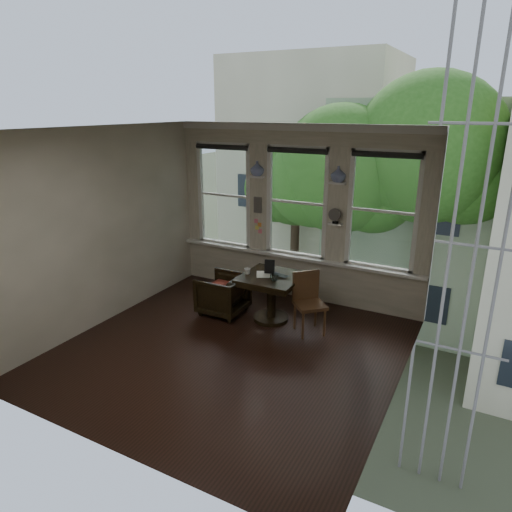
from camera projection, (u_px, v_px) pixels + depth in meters
The scene contains 25 objects.
ground at pixel (231, 350), 6.41m from camera, with size 4.50×4.50×0.00m, color black.
ceiling at pixel (227, 129), 5.47m from camera, with size 4.50×4.50×0.00m, color silver.
wall_back at pixel (297, 214), 7.83m from camera, with size 4.50×4.50×0.00m, color beige.
wall_front at pixel (98, 314), 4.05m from camera, with size 4.50×4.50×0.00m, color beige.
wall_left at pixel (103, 227), 6.95m from camera, with size 4.50×4.50×0.00m, color beige.
wall_right at pixel (407, 277), 4.94m from camera, with size 4.50×4.50×0.00m, color beige.
window_left at pixel (225, 195), 8.41m from camera, with size 1.10×0.12×1.90m, color white, non-canonical shape.
window_center at pixel (297, 202), 7.77m from camera, with size 1.10×0.12×1.90m, color white, non-canonical shape.
window_right at pixel (383, 211), 7.12m from camera, with size 1.10×0.12×1.90m, color white, non-canonical shape.
shelf_left at pixel (257, 177), 7.88m from camera, with size 0.26×0.16×0.03m, color white.
shelf_right at pixel (338, 183), 7.23m from camera, with size 0.26×0.16×0.03m, color white.
intercom at pixel (258, 205), 8.06m from camera, with size 0.14×0.06×0.28m, color #59544F.
sticky_notes at pixel (258, 224), 8.18m from camera, with size 0.16×0.01×0.24m, color pink, non-canonical shape.
desk_fan at pixel (335, 218), 7.39m from camera, with size 0.20×0.20×0.24m, color #59544F, non-canonical shape.
vase_left at pixel (257, 169), 7.84m from camera, with size 0.24×0.24×0.25m, color silver.
vase_right at pixel (338, 174), 7.19m from camera, with size 0.24×0.24×0.25m, color silver.
table at pixel (271, 298), 7.20m from camera, with size 0.90×0.90×0.75m, color black, non-canonical shape.
armchair_left at pixel (223, 294), 7.47m from camera, with size 0.70×0.72×0.66m, color black.
cushion_red at pixel (222, 287), 7.43m from camera, with size 0.45×0.45×0.06m, color maroon.
side_chair_right at pixel (310, 304), 6.76m from camera, with size 0.42×0.42×0.92m, color #4A311A, non-canonical shape.
laptop at pixel (278, 276), 7.04m from camera, with size 0.30×0.19×0.02m, color black.
mug at pixel (247, 271), 7.15m from camera, with size 0.10×0.10×0.09m, color white.
drinking_glass at pixel (274, 278), 6.87m from camera, with size 0.13×0.13×0.10m, color white.
tablet at pixel (270, 267), 7.16m from camera, with size 0.16×0.02×0.22m, color black.
papers at pixel (264, 274), 7.14m from camera, with size 0.22×0.30×0.00m, color silver.
Camera 1 is at (2.98, -4.84, 3.25)m, focal length 32.00 mm.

